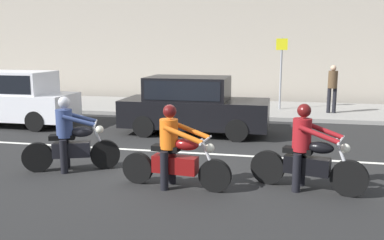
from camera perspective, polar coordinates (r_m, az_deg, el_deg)
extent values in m
plane|color=black|center=(9.66, -4.46, -5.68)|extent=(80.00, 80.00, 0.00)
cube|color=gray|center=(17.29, 3.20, 1.65)|extent=(40.00, 4.40, 0.14)
cube|color=silver|center=(10.28, 2.29, -4.65)|extent=(18.00, 0.14, 0.01)
cylinder|color=black|center=(7.90, 20.78, -7.50)|extent=(0.66, 0.29, 0.65)
cylinder|color=black|center=(8.17, 10.34, -6.39)|extent=(0.66, 0.29, 0.65)
cylinder|color=silver|center=(7.82, 20.06, -5.06)|extent=(0.34, 0.14, 0.74)
cube|color=black|center=(7.96, 15.51, -6.00)|extent=(0.86, 0.48, 0.32)
ellipsoid|color=black|center=(7.83, 17.21, -3.63)|extent=(0.53, 0.36, 0.22)
cube|color=black|center=(7.93, 14.33, -4.06)|extent=(0.56, 0.37, 0.10)
cylinder|color=silver|center=(7.75, 19.77, -2.62)|extent=(0.22, 0.69, 0.04)
sphere|color=silver|center=(7.77, 20.29, -3.68)|extent=(0.17, 0.17, 0.17)
cylinder|color=silver|center=(8.21, 13.65, -6.30)|extent=(0.69, 0.25, 0.07)
cylinder|color=black|center=(7.83, 14.15, -7.07)|extent=(0.18, 0.18, 0.71)
cylinder|color=black|center=(8.21, 14.81, -6.30)|extent=(0.18, 0.18, 0.71)
cylinder|color=maroon|center=(7.85, 14.85, -1.98)|extent=(0.42, 0.42, 0.60)
cylinder|color=maroon|center=(7.56, 17.03, -1.96)|extent=(0.71, 0.27, 0.29)
cylinder|color=maroon|center=(7.99, 17.61, -1.36)|extent=(0.71, 0.27, 0.29)
sphere|color=tan|center=(7.77, 15.13, 1.04)|extent=(0.20, 0.20, 0.20)
sphere|color=#510F0F|center=(7.77, 15.14, 1.26)|extent=(0.25, 0.25, 0.25)
cylinder|color=black|center=(9.20, -11.81, -4.65)|extent=(0.63, 0.35, 0.63)
cylinder|color=black|center=(9.37, -20.44, -4.82)|extent=(0.63, 0.35, 0.63)
cylinder|color=silver|center=(9.12, -12.64, -2.55)|extent=(0.35, 0.18, 0.76)
cube|color=black|center=(9.22, -16.21, -3.90)|extent=(0.82, 0.55, 0.32)
ellipsoid|color=black|center=(9.12, -14.95, -1.58)|extent=(0.53, 0.40, 0.22)
cube|color=black|center=(9.19, -17.41, -2.26)|extent=(0.57, 0.42, 0.10)
cylinder|color=silver|center=(9.06, -13.11, -0.41)|extent=(0.30, 0.66, 0.04)
sphere|color=silver|center=(9.08, -12.57, -1.27)|extent=(0.17, 0.17, 0.17)
cylinder|color=silver|center=(9.45, -17.87, -4.41)|extent=(0.68, 0.33, 0.07)
cylinder|color=black|center=(9.07, -17.20, -4.84)|extent=(0.20, 0.20, 0.71)
cylinder|color=black|center=(9.46, -16.88, -4.22)|extent=(0.20, 0.20, 0.71)
cylinder|color=navy|center=(9.12, -17.13, -0.44)|extent=(0.44, 0.44, 0.59)
cylinder|color=navy|center=(8.85, -15.28, -0.12)|extent=(0.65, 0.33, 0.28)
cylinder|color=navy|center=(9.28, -15.02, 0.36)|extent=(0.65, 0.33, 0.28)
sphere|color=tan|center=(9.05, -17.14, 2.14)|extent=(0.20, 0.20, 0.20)
sphere|color=#B7B7BC|center=(9.05, -17.15, 2.33)|extent=(0.25, 0.25, 0.25)
cylinder|color=black|center=(7.63, 3.16, -7.62)|extent=(0.62, 0.18, 0.61)
cylinder|color=black|center=(8.15, -7.44, -6.53)|extent=(0.62, 0.18, 0.61)
cylinder|color=silver|center=(7.57, 2.31, -5.21)|extent=(0.34, 0.09, 0.71)
cube|color=maroon|center=(7.82, -2.33, -6.11)|extent=(0.87, 0.37, 0.32)
ellipsoid|color=maroon|center=(7.64, -0.80, -3.37)|extent=(0.50, 0.29, 0.22)
cube|color=black|center=(7.80, -3.58, -3.86)|extent=(0.54, 0.29, 0.10)
cylinder|color=silver|center=(7.51, 1.88, -2.79)|extent=(0.11, 0.70, 0.04)
sphere|color=silver|center=(7.52, 2.46, -3.87)|extent=(0.17, 0.17, 0.17)
cylinder|color=silver|center=(8.10, -3.92, -6.42)|extent=(0.70, 0.14, 0.07)
cylinder|color=black|center=(7.71, -3.83, -6.98)|extent=(0.16, 0.16, 0.72)
cylinder|color=black|center=(8.07, -2.76, -6.19)|extent=(0.16, 0.16, 0.72)
cylinder|color=orange|center=(7.72, -3.19, -1.91)|extent=(0.37, 0.37, 0.55)
cylinder|color=orange|center=(7.38, -1.25, -2.07)|extent=(0.75, 0.17, 0.32)
cylinder|color=orange|center=(7.79, -0.17, -1.42)|extent=(0.75, 0.17, 0.32)
sphere|color=tan|center=(7.64, -3.08, 0.98)|extent=(0.20, 0.20, 0.20)
sphere|color=#510F0F|center=(7.63, -3.08, 1.21)|extent=(0.25, 0.25, 0.25)
cube|color=black|center=(12.52, 0.43, 1.02)|extent=(4.37, 1.76, 0.80)
cube|color=black|center=(12.47, -0.55, 4.41)|extent=(2.40, 1.62, 0.68)
cube|color=black|center=(12.47, -0.55, 4.41)|extent=(2.21, 1.65, 0.54)
cylinder|color=black|center=(12.37, 6.58, -0.67)|extent=(0.64, 1.82, 0.64)
cylinder|color=black|center=(12.91, -5.46, -0.19)|extent=(0.64, 1.82, 0.64)
cube|color=silver|center=(15.02, -23.04, 1.82)|extent=(3.92, 1.70, 0.84)
cube|color=silver|center=(14.94, -23.25, 4.78)|extent=(2.43, 1.56, 0.72)
cube|color=black|center=(14.94, -23.25, 4.78)|extent=(2.23, 1.59, 0.58)
cylinder|color=black|center=(14.40, -19.01, 0.38)|extent=(0.64, 1.76, 0.64)
cylinder|color=gray|center=(16.77, 12.09, 6.21)|extent=(0.08, 0.08, 2.79)
cube|color=yellow|center=(16.70, 12.24, 10.13)|extent=(0.44, 0.03, 0.44)
cylinder|color=black|center=(16.39, 18.27, 2.56)|extent=(0.14, 0.14, 0.93)
cylinder|color=black|center=(16.41, 18.96, 2.53)|extent=(0.14, 0.14, 0.93)
cylinder|color=#4C3823|center=(16.32, 18.77, 5.28)|extent=(0.34, 0.34, 0.64)
sphere|color=tan|center=(16.30, 18.86, 6.77)|extent=(0.21, 0.21, 0.21)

